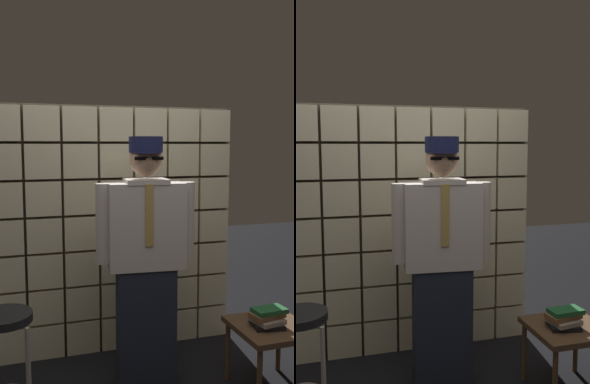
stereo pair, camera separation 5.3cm
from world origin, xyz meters
TOP-DOWN VIEW (x-y plane):
  - glass_block_wall at (0.00, 1.16)m, footprint 2.10×0.10m
  - standing_person at (0.08, 0.55)m, footprint 0.73×0.33m
  - bar_stool at (-0.90, 0.26)m, footprint 0.34×0.34m
  - side_table at (0.90, 0.18)m, footprint 0.52×0.52m
  - book_stack at (0.86, 0.17)m, footprint 0.26×0.23m

SIDE VIEW (x-z plane):
  - side_table at x=0.90m, z-range 0.18..0.67m
  - book_stack at x=0.86m, z-range 0.48..0.61m
  - bar_stool at x=-0.90m, z-range 0.19..0.94m
  - standing_person at x=0.08m, z-range 0.04..1.85m
  - glass_block_wall at x=0.00m, z-range -0.02..2.08m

